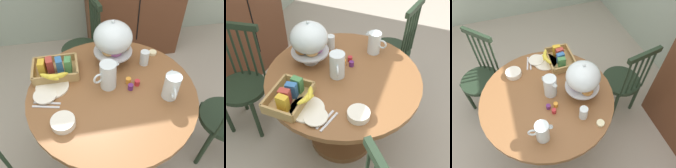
# 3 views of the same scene
# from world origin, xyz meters

# --- Properties ---
(ground_plane) EXTENTS (10.00, 10.00, 0.00)m
(ground_plane) POSITION_xyz_m (0.00, 0.00, 0.00)
(ground_plane) COLOR #A89E8E
(dining_table) EXTENTS (1.12, 1.12, 0.74)m
(dining_table) POSITION_xyz_m (0.09, 0.06, 0.51)
(dining_table) COLOR brown
(dining_table) RESTS_ON ground_plane
(windsor_chair_near_window) EXTENTS (0.41, 0.41, 0.97)m
(windsor_chair_near_window) POSITION_xyz_m (0.92, -0.16, 0.45)
(windsor_chair_near_window) COLOR #1E2D1E
(windsor_chair_near_window) RESTS_ON ground_plane
(windsor_chair_by_cabinet) EXTENTS (0.41, 0.41, 0.97)m
(windsor_chair_by_cabinet) POSITION_xyz_m (-0.04, 0.90, 0.45)
(windsor_chair_by_cabinet) COLOR #1E2D1E
(windsor_chair_by_cabinet) RESTS_ON ground_plane
(pastry_stand_with_dome) EXTENTS (0.28, 0.28, 0.34)m
(pastry_stand_with_dome) POSITION_xyz_m (0.15, 0.34, 0.94)
(pastry_stand_with_dome) COLOR silver
(pastry_stand_with_dome) RESTS_ON dining_table
(orange_juice_pitcher) EXTENTS (0.10, 0.18, 0.18)m
(orange_juice_pitcher) POSITION_xyz_m (0.44, -0.07, 0.82)
(orange_juice_pitcher) COLOR silver
(orange_juice_pitcher) RESTS_ON dining_table
(milk_pitcher) EXTENTS (0.18, 0.11, 0.19)m
(milk_pitcher) POSITION_xyz_m (0.07, 0.09, 0.83)
(milk_pitcher) COLOR silver
(milk_pitcher) RESTS_ON dining_table
(cereal_basket) EXTENTS (0.32, 0.30, 0.12)m
(cereal_basket) POSITION_xyz_m (-0.27, 0.27, 0.79)
(cereal_basket) COLOR tan
(cereal_basket) RESTS_ON dining_table
(china_plate_large) EXTENTS (0.22, 0.22, 0.01)m
(china_plate_large) POSITION_xyz_m (-0.30, 0.15, 0.75)
(china_plate_large) COLOR white
(china_plate_large) RESTS_ON dining_table
(china_plate_small) EXTENTS (0.15, 0.15, 0.01)m
(china_plate_small) POSITION_xyz_m (-0.35, 0.07, 0.76)
(china_plate_small) COLOR white
(china_plate_small) RESTS_ON china_plate_large
(cereal_bowl) EXTENTS (0.14, 0.14, 0.04)m
(cereal_bowl) POSITION_xyz_m (-0.24, -0.17, 0.76)
(cereal_bowl) COLOR white
(cereal_bowl) RESTS_ON dining_table
(drinking_glass) EXTENTS (0.06, 0.06, 0.11)m
(drinking_glass) POSITION_xyz_m (0.37, 0.27, 0.80)
(drinking_glass) COLOR silver
(drinking_glass) RESTS_ON dining_table
(butter_dish) EXTENTS (0.06, 0.06, 0.02)m
(butter_dish) POSITION_xyz_m (0.47, 0.37, 0.75)
(butter_dish) COLOR beige
(butter_dish) RESTS_ON dining_table
(jam_jar_strawberry) EXTENTS (0.04, 0.04, 0.04)m
(jam_jar_strawberry) POSITION_xyz_m (0.26, 0.07, 0.76)
(jam_jar_strawberry) COLOR #B7282D
(jam_jar_strawberry) RESTS_ON dining_table
(jam_jar_apricot) EXTENTS (0.04, 0.04, 0.04)m
(jam_jar_apricot) POSITION_xyz_m (0.21, 0.10, 0.76)
(jam_jar_apricot) COLOR orange
(jam_jar_apricot) RESTS_ON dining_table
(jam_jar_grape) EXTENTS (0.04, 0.04, 0.04)m
(jam_jar_grape) POSITION_xyz_m (0.21, 0.03, 0.76)
(jam_jar_grape) COLOR #5B2366
(jam_jar_grape) RESTS_ON dining_table
(table_knife) EXTENTS (0.17, 0.05, 0.01)m
(table_knife) POSITION_xyz_m (-0.33, 0.01, 0.74)
(table_knife) COLOR silver
(table_knife) RESTS_ON dining_table
(dinner_fork) EXTENTS (0.17, 0.05, 0.01)m
(dinner_fork) POSITION_xyz_m (-0.34, -0.02, 0.74)
(dinner_fork) COLOR silver
(dinner_fork) RESTS_ON dining_table
(soup_spoon) EXTENTS (0.17, 0.05, 0.01)m
(soup_spoon) POSITION_xyz_m (-0.27, 0.28, 0.74)
(soup_spoon) COLOR silver
(soup_spoon) RESTS_ON dining_table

